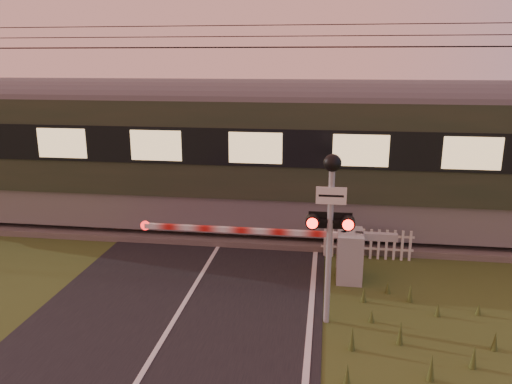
# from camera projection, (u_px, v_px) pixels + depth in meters

# --- Properties ---
(ground) EXTENTS (160.00, 160.00, 0.00)m
(ground) POSITION_uv_depth(u_px,v_px,m) (164.00, 338.00, 9.54)
(ground) COLOR #3B4A1C
(ground) RESTS_ON ground
(road) EXTENTS (6.00, 140.00, 0.03)m
(road) POSITION_uv_depth(u_px,v_px,m) (161.00, 344.00, 9.32)
(road) COLOR black
(road) RESTS_ON ground
(track_bed) EXTENTS (140.00, 3.40, 0.39)m
(track_bed) POSITION_uv_depth(u_px,v_px,m) (230.00, 226.00, 15.74)
(track_bed) COLOR #47423D
(track_bed) RESTS_ON ground
(overhead_wires) EXTENTS (120.00, 0.62, 0.62)m
(overhead_wires) POSITION_uv_depth(u_px,v_px,m) (227.00, 39.00, 14.29)
(overhead_wires) COLOR black
(overhead_wires) RESTS_ON ground
(boom_gate) EXTENTS (6.31, 0.93, 1.23)m
(boom_gate) POSITION_uv_depth(u_px,v_px,m) (340.00, 252.00, 12.00)
(boom_gate) COLOR gray
(boom_gate) RESTS_ON ground
(crossing_signal) EXTENTS (0.88, 0.36, 3.46)m
(crossing_signal) POSITION_uv_depth(u_px,v_px,m) (331.00, 210.00, 9.54)
(crossing_signal) COLOR gray
(crossing_signal) RESTS_ON ground
(picket_fence) EXTENTS (2.43, 0.07, 0.83)m
(picket_fence) POSITION_uv_depth(u_px,v_px,m) (367.00, 244.00, 13.27)
(picket_fence) COLOR silver
(picket_fence) RESTS_ON ground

